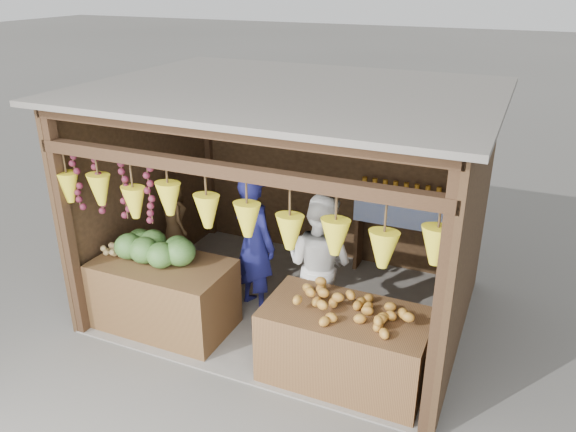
{
  "coord_description": "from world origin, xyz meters",
  "views": [
    {
      "loc": [
        2.36,
        -5.41,
        3.76
      ],
      "look_at": [
        0.03,
        -0.1,
        1.24
      ],
      "focal_mm": 35.0,
      "sensor_mm": 36.0,
      "label": 1
    }
  ],
  "objects_px": {
    "vendor_seated": "(174,217)",
    "counter_right": "(345,346)",
    "woman_standing": "(319,264)",
    "man_standing": "(254,243)",
    "counter_left": "(165,295)"
  },
  "relations": [
    {
      "from": "woman_standing",
      "to": "counter_right",
      "type": "bearing_deg",
      "value": 137.83
    },
    {
      "from": "counter_left",
      "to": "counter_right",
      "type": "height_order",
      "value": "counter_left"
    },
    {
      "from": "counter_left",
      "to": "counter_right",
      "type": "distance_m",
      "value": 2.16
    },
    {
      "from": "counter_left",
      "to": "counter_right",
      "type": "bearing_deg",
      "value": -1.33
    },
    {
      "from": "vendor_seated",
      "to": "counter_right",
      "type": "bearing_deg",
      "value": -166.06
    },
    {
      "from": "counter_right",
      "to": "vendor_seated",
      "type": "bearing_deg",
      "value": 157.32
    },
    {
      "from": "counter_right",
      "to": "woman_standing",
      "type": "height_order",
      "value": "woman_standing"
    },
    {
      "from": "counter_right",
      "to": "woman_standing",
      "type": "relative_size",
      "value": 0.97
    },
    {
      "from": "counter_right",
      "to": "man_standing",
      "type": "bearing_deg",
      "value": 149.25
    },
    {
      "from": "woman_standing",
      "to": "vendor_seated",
      "type": "xyz_separation_m",
      "value": [
        -2.2,
        0.43,
        0.01
      ]
    },
    {
      "from": "vendor_seated",
      "to": "woman_standing",
      "type": "bearing_deg",
      "value": -154.45
    },
    {
      "from": "counter_right",
      "to": "vendor_seated",
      "type": "relative_size",
      "value": 1.56
    },
    {
      "from": "woman_standing",
      "to": "vendor_seated",
      "type": "relative_size",
      "value": 1.61
    },
    {
      "from": "man_standing",
      "to": "vendor_seated",
      "type": "distance_m",
      "value": 1.37
    },
    {
      "from": "man_standing",
      "to": "woman_standing",
      "type": "distance_m",
      "value": 0.87
    }
  ]
}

